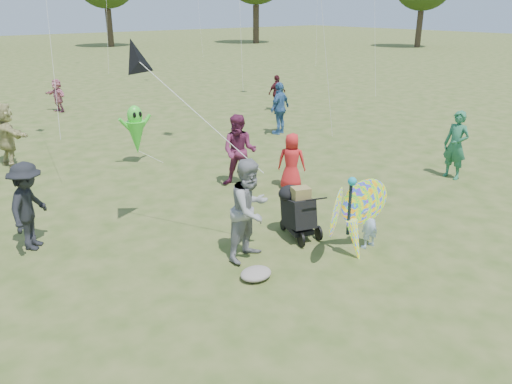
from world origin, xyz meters
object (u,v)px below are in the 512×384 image
at_px(crowd_j, 57,95).
at_px(butterfly_kite, 352,217).
at_px(crowd_c, 280,108).
at_px(child_girl, 370,220).
at_px(jogging_stroller, 297,209).
at_px(crowd_b, 29,206).
at_px(crowd_d, 7,135).
at_px(crowd_h, 277,93).
at_px(alien_kite, 136,132).
at_px(crowd_e, 239,151).
at_px(crowd_f, 456,145).
at_px(crowd_a, 292,161).
at_px(adult_man, 250,210).

height_order(crowd_j, butterfly_kite, butterfly_kite).
distance_m(crowd_c, butterfly_kite, 9.56).
xyz_separation_m(child_girl, jogging_stroller, (-0.77, 1.22, 0.03)).
height_order(crowd_b, crowd_d, crowd_d).
xyz_separation_m(crowd_h, alien_kite, (-8.48, -3.47, 0.20)).
distance_m(crowd_e, crowd_j, 12.71).
bearing_deg(crowd_j, crowd_d, -41.15).
xyz_separation_m(crowd_f, crowd_j, (-5.31, 15.80, -0.20)).
height_order(crowd_d, crowd_h, crowd_d).
xyz_separation_m(crowd_d, butterfly_kite, (3.44, -9.97, -0.14)).
xyz_separation_m(child_girl, crowd_c, (4.70, 7.95, 0.35)).
bearing_deg(crowd_a, crowd_f, -158.23).
bearing_deg(crowd_c, alien_kite, -15.06).
distance_m(crowd_c, crowd_h, 4.34).
relative_size(crowd_b, alien_kite, 0.99).
height_order(crowd_c, crowd_e, crowd_e).
relative_size(crowd_a, jogging_stroller, 1.28).
relative_size(adult_man, crowd_h, 1.24).
height_order(child_girl, jogging_stroller, child_girl).
xyz_separation_m(crowd_a, crowd_d, (-5.09, 6.55, 0.21)).
xyz_separation_m(crowd_c, jogging_stroller, (-5.46, -6.73, -0.32)).
distance_m(child_girl, crowd_e, 4.38).
xyz_separation_m(child_girl, crowd_h, (7.47, 11.28, 0.19)).
bearing_deg(crowd_c, child_girl, 42.99).
distance_m(crowd_d, crowd_h, 11.56).
bearing_deg(crowd_d, crowd_h, -92.43).
distance_m(crowd_a, crowd_e, 1.35).
height_order(crowd_f, alien_kite, crowd_f).
relative_size(crowd_d, crowd_f, 1.01).
bearing_deg(crowd_d, crowd_a, -151.24).
bearing_deg(adult_man, alien_kite, 66.89).
distance_m(crowd_j, jogging_stroller, 15.85).
bearing_deg(butterfly_kite, adult_man, 142.00).
distance_m(crowd_b, alien_kite, 5.53).
bearing_deg(crowd_j, crowd_a, -7.73).
relative_size(crowd_d, crowd_j, 1.30).
bearing_deg(crowd_a, crowd_d, -2.26).
height_order(crowd_c, crowd_d, crowd_c).
bearing_deg(crowd_f, crowd_b, -104.58).
distance_m(crowd_c, crowd_j, 10.36).
relative_size(child_girl, jogging_stroller, 1.03).
xyz_separation_m(crowd_b, crowd_f, (10.14, -2.80, 0.05)).
relative_size(crowd_b, crowd_f, 0.94).
distance_m(adult_man, jogging_stroller, 1.32).
height_order(child_girl, butterfly_kite, butterfly_kite).
relative_size(jogging_stroller, alien_kite, 0.65).
distance_m(crowd_b, crowd_e, 5.24).
xyz_separation_m(crowd_e, crowd_f, (4.91, -3.10, -0.02)).
bearing_deg(alien_kite, crowd_e, -71.30).
bearing_deg(crowd_b, adult_man, -93.74).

